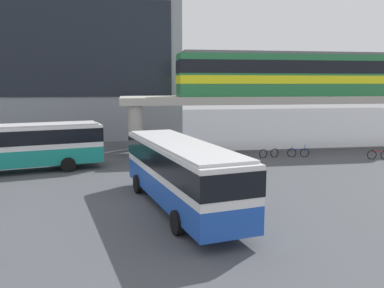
{
  "coord_description": "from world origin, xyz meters",
  "views": [
    {
      "loc": [
        -1.59,
        -19.68,
        5.96
      ],
      "look_at": [
        2.45,
        4.67,
        2.2
      ],
      "focal_mm": 37.49,
      "sensor_mm": 36.0,
      "label": 1
    }
  ],
  "objects_px": {
    "bus_secondary": "(17,143)",
    "bicycle_silver": "(269,153)",
    "bus_main": "(180,168)",
    "bicycle_brown": "(206,157)",
    "station_building": "(76,61)",
    "bicycle_blue": "(298,153)",
    "train": "(292,74)",
    "bicycle_red": "(379,155)"
  },
  "relations": [
    {
      "from": "bus_secondary",
      "to": "bicycle_brown",
      "type": "xyz_separation_m",
      "value": [
        13.26,
        1.71,
        -1.63
      ]
    },
    {
      "from": "train",
      "to": "bicycle_blue",
      "type": "xyz_separation_m",
      "value": [
        -0.88,
        -3.84,
        -6.42
      ]
    },
    {
      "from": "bicycle_brown",
      "to": "bicycle_red",
      "type": "bearing_deg",
      "value": -5.95
    },
    {
      "from": "bus_secondary",
      "to": "bicycle_red",
      "type": "distance_m",
      "value": 26.92
    },
    {
      "from": "bicycle_silver",
      "to": "train",
      "type": "bearing_deg",
      "value": 48.11
    },
    {
      "from": "bus_secondary",
      "to": "bicycle_brown",
      "type": "height_order",
      "value": "bus_secondary"
    },
    {
      "from": "bus_main",
      "to": "bus_secondary",
      "type": "height_order",
      "value": "same"
    },
    {
      "from": "bus_secondary",
      "to": "bicycle_silver",
      "type": "relative_size",
      "value": 6.4
    },
    {
      "from": "station_building",
      "to": "bicycle_silver",
      "type": "bearing_deg",
      "value": -47.43
    },
    {
      "from": "station_building",
      "to": "bicycle_red",
      "type": "height_order",
      "value": "station_building"
    },
    {
      "from": "bicycle_red",
      "to": "bus_main",
      "type": "bearing_deg",
      "value": -149.9
    },
    {
      "from": "bus_secondary",
      "to": "bicycle_silver",
      "type": "xyz_separation_m",
      "value": [
        18.54,
        2.36,
        -1.63
      ]
    },
    {
      "from": "train",
      "to": "bus_secondary",
      "type": "relative_size",
      "value": 1.8
    },
    {
      "from": "train",
      "to": "bus_secondary",
      "type": "bearing_deg",
      "value": -164.46
    },
    {
      "from": "station_building",
      "to": "bicycle_blue",
      "type": "xyz_separation_m",
      "value": [
        19.35,
        -18.5,
        -8.18
      ]
    },
    {
      "from": "train",
      "to": "bicycle_red",
      "type": "relative_size",
      "value": 11.58
    },
    {
      "from": "bicycle_red",
      "to": "bicycle_brown",
      "type": "distance_m",
      "value": 13.68
    },
    {
      "from": "bicycle_red",
      "to": "bicycle_brown",
      "type": "bearing_deg",
      "value": 174.05
    },
    {
      "from": "station_building",
      "to": "bicycle_silver",
      "type": "distance_m",
      "value": 26.27
    },
    {
      "from": "bicycle_silver",
      "to": "bicycle_brown",
      "type": "bearing_deg",
      "value": -172.93
    },
    {
      "from": "station_building",
      "to": "bicycle_red",
      "type": "distance_m",
      "value": 33.48
    },
    {
      "from": "bus_main",
      "to": "bicycle_brown",
      "type": "bearing_deg",
      "value": 72.61
    },
    {
      "from": "train",
      "to": "bicycle_red",
      "type": "height_order",
      "value": "train"
    },
    {
      "from": "bus_main",
      "to": "bicycle_brown",
      "type": "relative_size",
      "value": 6.32
    },
    {
      "from": "bicycle_blue",
      "to": "bus_main",
      "type": "bearing_deg",
      "value": -133.51
    },
    {
      "from": "train",
      "to": "bus_main",
      "type": "bearing_deg",
      "value": -127.73
    },
    {
      "from": "train",
      "to": "bicycle_brown",
      "type": "distance_m",
      "value": 11.61
    },
    {
      "from": "station_building",
      "to": "bicycle_blue",
      "type": "relative_size",
      "value": 12.87
    },
    {
      "from": "train",
      "to": "station_building",
      "type": "bearing_deg",
      "value": 144.06
    },
    {
      "from": "bus_main",
      "to": "bicycle_silver",
      "type": "distance_m",
      "value": 15.02
    },
    {
      "from": "bicycle_blue",
      "to": "bicycle_brown",
      "type": "xyz_separation_m",
      "value": [
        -7.74,
        -0.54,
        0.0
      ]
    },
    {
      "from": "bicycle_red",
      "to": "bicycle_silver",
      "type": "bearing_deg",
      "value": 166.02
    },
    {
      "from": "bus_secondary",
      "to": "bicycle_blue",
      "type": "relative_size",
      "value": 6.36
    },
    {
      "from": "station_building",
      "to": "bus_secondary",
      "type": "relative_size",
      "value": 2.02
    },
    {
      "from": "station_building",
      "to": "bicycle_red",
      "type": "xyz_separation_m",
      "value": [
        25.21,
        -20.46,
        -8.18
      ]
    },
    {
      "from": "train",
      "to": "bicycle_brown",
      "type": "bearing_deg",
      "value": -153.08
    },
    {
      "from": "train",
      "to": "bicycle_blue",
      "type": "height_order",
      "value": "train"
    },
    {
      "from": "bus_main",
      "to": "bicycle_blue",
      "type": "bearing_deg",
      "value": 46.49
    },
    {
      "from": "bicycle_red",
      "to": "bicycle_silver",
      "type": "xyz_separation_m",
      "value": [
        -8.32,
        2.07,
        0.0
      ]
    },
    {
      "from": "train",
      "to": "bus_secondary",
      "type": "height_order",
      "value": "train"
    },
    {
      "from": "bus_secondary",
      "to": "bicycle_brown",
      "type": "relative_size",
      "value": 6.32
    },
    {
      "from": "train",
      "to": "bicycle_brown",
      "type": "relative_size",
      "value": 11.41
    }
  ]
}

